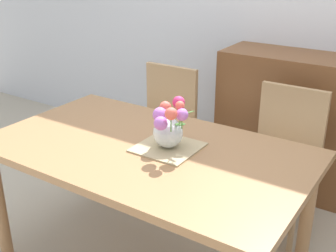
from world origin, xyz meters
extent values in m
cube|color=#9E7047|center=(0.00, 0.00, 0.72)|extent=(1.64, 0.95, 0.04)
cylinder|color=#9E7047|center=(-0.74, 0.40, 0.35)|extent=(0.07, 0.07, 0.70)
cylinder|color=#9E7047|center=(0.74, 0.40, 0.35)|extent=(0.07, 0.07, 0.70)
cube|color=tan|center=(-0.45, 0.74, 0.46)|extent=(0.42, 0.42, 0.04)
cylinder|color=tan|center=(-0.27, 0.56, 0.22)|extent=(0.04, 0.04, 0.44)
cylinder|color=tan|center=(-0.63, 0.56, 0.22)|extent=(0.04, 0.04, 0.44)
cylinder|color=tan|center=(-0.27, 0.92, 0.22)|extent=(0.04, 0.04, 0.44)
cylinder|color=tan|center=(-0.63, 0.92, 0.22)|extent=(0.04, 0.04, 0.44)
cube|color=tan|center=(-0.45, 0.93, 0.69)|extent=(0.42, 0.04, 0.42)
cube|color=tan|center=(0.45, 0.74, 0.46)|extent=(0.42, 0.42, 0.04)
cylinder|color=tan|center=(0.63, 0.56, 0.22)|extent=(0.04, 0.04, 0.44)
cylinder|color=tan|center=(0.27, 0.56, 0.22)|extent=(0.04, 0.04, 0.44)
cylinder|color=tan|center=(0.63, 0.92, 0.22)|extent=(0.04, 0.04, 0.44)
cylinder|color=tan|center=(0.27, 0.92, 0.22)|extent=(0.04, 0.04, 0.44)
cube|color=tan|center=(0.45, 0.93, 0.69)|extent=(0.42, 0.04, 0.42)
cube|color=brown|center=(0.51, 1.33, 0.50)|extent=(1.40, 0.44, 1.00)
sphere|color=#B7933D|center=(0.21, 1.10, 0.78)|extent=(0.04, 0.04, 0.04)
sphere|color=#B7933D|center=(0.21, 1.10, 0.38)|extent=(0.04, 0.04, 0.04)
cube|color=tan|center=(0.10, 0.05, 0.75)|extent=(0.30, 0.30, 0.01)
sphere|color=silver|center=(0.10, 0.05, 0.83)|extent=(0.15, 0.15, 0.15)
sphere|color=#B266C6|center=(0.12, -0.05, 0.91)|extent=(0.07, 0.07, 0.07)
cylinder|color=#478438|center=(0.12, -0.05, 0.90)|extent=(0.01, 0.01, 0.03)
sphere|color=#B266C6|center=(0.19, 0.02, 0.95)|extent=(0.06, 0.06, 0.06)
cylinder|color=#478438|center=(0.19, 0.02, 0.91)|extent=(0.01, 0.01, 0.07)
sphere|color=#E55B4C|center=(0.06, 0.09, 0.91)|extent=(0.05, 0.05, 0.05)
cylinder|color=#478438|center=(0.06, 0.09, 0.90)|extent=(0.01, 0.01, 0.04)
sphere|color=#E55B4C|center=(0.17, 0.05, 0.98)|extent=(0.04, 0.04, 0.04)
cylinder|color=#478438|center=(0.17, 0.05, 0.93)|extent=(0.01, 0.01, 0.10)
sphere|color=#D12D66|center=(0.11, 0.12, 0.97)|extent=(0.06, 0.06, 0.06)
cylinder|color=#478438|center=(0.11, 0.12, 0.92)|extent=(0.01, 0.01, 0.09)
sphere|color=#B266C6|center=(0.06, 0.04, 0.92)|extent=(0.08, 0.08, 0.08)
cylinder|color=#478438|center=(0.06, 0.04, 0.90)|extent=(0.01, 0.01, 0.04)
sphere|color=#E55B4C|center=(0.17, -0.03, 0.97)|extent=(0.06, 0.06, 0.06)
cylinder|color=#478438|center=(0.17, -0.03, 0.92)|extent=(0.01, 0.01, 0.09)
sphere|color=#E55B4C|center=(0.06, 0.08, 0.94)|extent=(0.06, 0.06, 0.06)
cylinder|color=#478438|center=(0.06, 0.08, 0.91)|extent=(0.01, 0.01, 0.06)
ellipsoid|color=#478438|center=(0.17, 0.11, 0.93)|extent=(0.07, 0.06, 0.03)
ellipsoid|color=#478438|center=(0.17, 0.04, 0.89)|extent=(0.07, 0.03, 0.03)
camera|label=1|loc=(1.17, -1.58, 1.67)|focal=45.81mm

